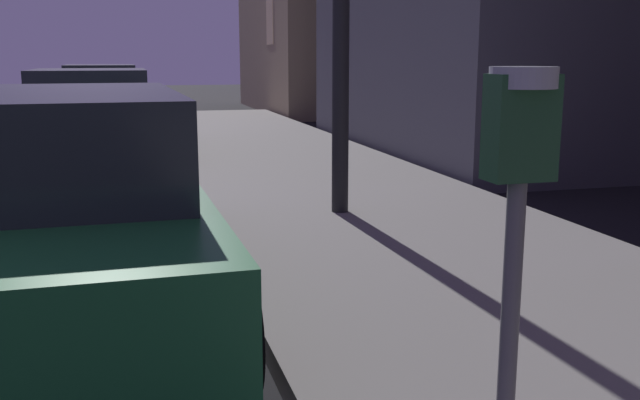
{
  "coord_description": "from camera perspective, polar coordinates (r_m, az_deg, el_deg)",
  "views": [
    {
      "loc": [
        3.33,
        -2.05,
        1.63
      ],
      "look_at": [
        4.11,
        0.81,
        1.03
      ],
      "focal_mm": 40.35,
      "sensor_mm": 36.0,
      "label": 1
    }
  ],
  "objects": [
    {
      "name": "car_silver",
      "position": [
        17.76,
        -16.93,
        7.88
      ],
      "size": [
        2.02,
        4.13,
        1.43
      ],
      "color": "#B7B7BF",
      "rests_on": "ground"
    },
    {
      "name": "car_green",
      "position": [
        4.71,
        -20.78,
        -0.56
      ],
      "size": [
        2.06,
        4.54,
        1.43
      ],
      "color": "#19592D",
      "rests_on": "ground"
    },
    {
      "name": "parking_meter",
      "position": [
        2.14,
        15.35,
        0.62
      ],
      "size": [
        0.19,
        0.19,
        1.45
      ],
      "color": "#59595B",
      "rests_on": "sidewalk"
    },
    {
      "name": "car_white",
      "position": [
        11.68,
        -17.66,
        6.28
      ],
      "size": [
        2.15,
        4.53,
        1.43
      ],
      "color": "silver",
      "rests_on": "ground"
    }
  ]
}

